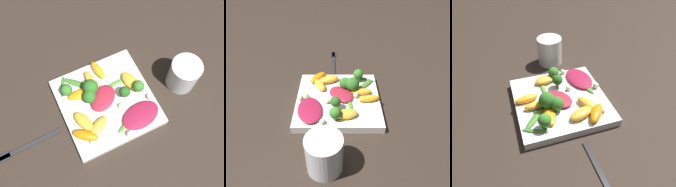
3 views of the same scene
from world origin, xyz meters
TOP-DOWN VIEW (x-y plane):
  - ground_plane at (0.00, 0.00)m, footprint 2.40×2.40m
  - plate at (0.00, 0.00)m, footprint 0.24×0.24m
  - drinking_glass at (-0.03, -0.22)m, footprint 0.08×0.08m
  - fork at (-0.02, 0.25)m, footprint 0.02×0.18m
  - radicchio_leaf_0 at (0.01, 0.01)m, footprint 0.10×0.10m
  - radicchio_leaf_1 at (-0.08, -0.06)m, footprint 0.08×0.12m
  - orange_segment_0 at (0.05, 0.06)m, footprint 0.04×0.08m
  - orange_segment_1 at (0.02, -0.08)m, footprint 0.06×0.04m
  - orange_segment_2 at (-0.03, 0.08)m, footprint 0.07×0.05m
  - orange_segment_3 at (-0.06, 0.05)m, footprint 0.05×0.07m
  - orange_segment_4 at (0.09, -0.02)m, footprint 0.07×0.03m
  - orange_segment_5 at (-0.06, 0.09)m, footprint 0.06×0.07m
  - orange_segment_6 at (0.07, 0.02)m, footprint 0.07×0.03m
  - broccoli_floret_0 at (0.06, 0.09)m, footprint 0.03×0.03m
  - broccoli_floret_1 at (0.02, 0.04)m, footprint 0.04×0.04m
  - broccoli_floret_2 at (-0.01, -0.09)m, footprint 0.03×0.03m
  - broccoli_floret_3 at (0.04, 0.03)m, footprint 0.04×0.04m
  - broccoli_floret_4 at (-0.01, -0.05)m, footprint 0.03×0.03m
  - arugula_sprig_0 at (0.03, -0.05)m, footprint 0.02×0.07m
  - arugula_sprig_1 at (0.09, 0.09)m, footprint 0.06×0.04m
  - arugula_sprig_2 at (0.08, 0.05)m, footprint 0.07×0.07m
  - arugula_sprig_3 at (-0.08, -0.03)m, footprint 0.04×0.09m
  - macadamia_nut_0 at (-0.04, -0.11)m, footprint 0.02×0.02m
  - macadamia_nut_1 at (0.05, 0.00)m, footprint 0.02×0.02m
  - macadamia_nut_2 at (-0.11, -0.01)m, footprint 0.02×0.02m
  - macadamia_nut_3 at (-0.09, 0.08)m, footprint 0.01×0.01m
  - macadamia_nut_4 at (-0.03, -0.03)m, footprint 0.01×0.01m

SIDE VIEW (x-z plane):
  - ground_plane at x=0.00m, z-range 0.00..0.00m
  - fork at x=-0.02m, z-range 0.00..0.01m
  - plate at x=0.00m, z-range 0.00..0.02m
  - arugula_sprig_1 at x=0.09m, z-range 0.02..0.03m
  - arugula_sprig_0 at x=0.03m, z-range 0.02..0.03m
  - arugula_sprig_3 at x=-0.08m, z-range 0.02..0.03m
  - arugula_sprig_2 at x=0.08m, z-range 0.02..0.03m
  - radicchio_leaf_1 at x=-0.08m, z-range 0.02..0.03m
  - macadamia_nut_3 at x=-0.09m, z-range 0.02..0.03m
  - radicchio_leaf_0 at x=0.01m, z-range 0.02..0.04m
  - orange_segment_0 at x=0.05m, z-range 0.02..0.04m
  - macadamia_nut_4 at x=-0.03m, z-range 0.02..0.04m
  - macadamia_nut_0 at x=-0.04m, z-range 0.02..0.04m
  - macadamia_nut_1 at x=0.05m, z-range 0.02..0.04m
  - macadamia_nut_2 at x=-0.11m, z-range 0.02..0.04m
  - orange_segment_4 at x=0.09m, z-range 0.02..0.04m
  - orange_segment_6 at x=0.07m, z-range 0.02..0.04m
  - orange_segment_1 at x=0.02m, z-range 0.02..0.04m
  - orange_segment_3 at x=-0.06m, z-range 0.02..0.04m
  - orange_segment_2 at x=-0.03m, z-range 0.02..0.04m
  - orange_segment_5 at x=-0.06m, z-range 0.02..0.04m
  - broccoli_floret_2 at x=-0.01m, z-range 0.02..0.06m
  - broccoli_floret_1 at x=0.02m, z-range 0.02..0.07m
  - drinking_glass at x=-0.03m, z-range 0.00..0.09m
  - broccoli_floret_0 at x=0.06m, z-range 0.03..0.07m
  - broccoli_floret_4 at x=-0.01m, z-range 0.03..0.07m
  - broccoli_floret_3 at x=0.04m, z-range 0.03..0.08m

